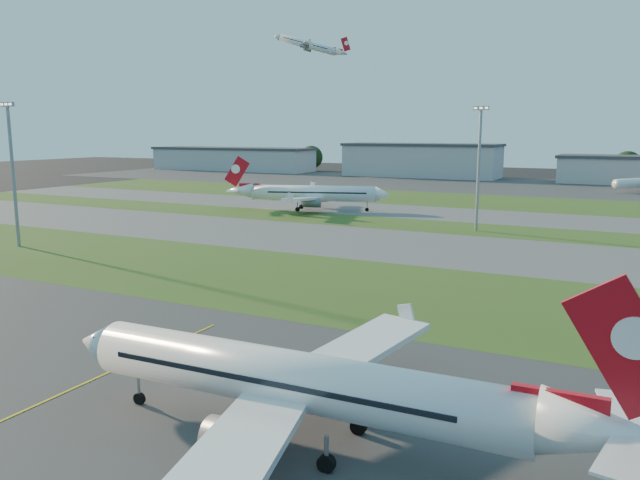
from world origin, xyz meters
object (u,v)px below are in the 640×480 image
Objects in this scene: mini_jet_near at (640,182)px; light_mast_centre at (479,160)px; airliner_parked at (299,383)px; airliner_taxiing at (312,194)px; light_mast_west at (12,165)px.

light_mast_centre is (-30.30, -113.22, 11.53)m from mini_jet_near.
airliner_taxiing is (-57.50, 110.87, 0.23)m from airliner_parked.
mini_jet_near is 0.96× the size of light_mast_west.
airliner_taxiing is 125.11m from mini_jet_near.
airliner_parked is 1.56× the size of mini_jet_near.
light_mast_west is at bearing -141.34° from light_mast_centre.
light_mast_centre is at bearing 94.35° from airliner_parked.
mini_jet_near is (19.65, 209.36, -0.94)m from airliner_parked.
light_mast_west and light_mast_centre have the same top height.
airliner_parked is at bearing -83.68° from light_mast_centre.
airliner_taxiing is at bearing 71.88° from light_mast_west.
light_mast_centre reaches higher than airliner_taxiing.
airliner_taxiing is at bearing 162.54° from light_mast_centre.
airliner_parked reaches higher than mini_jet_near.
airliner_parked is 124.89m from airliner_taxiing.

